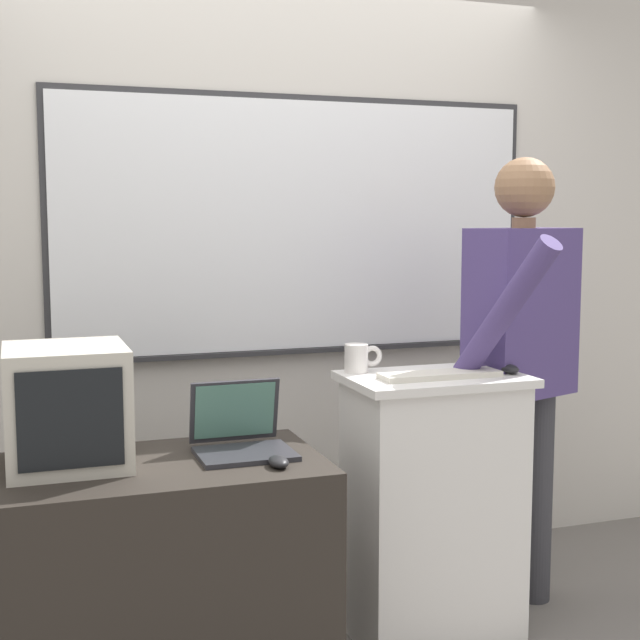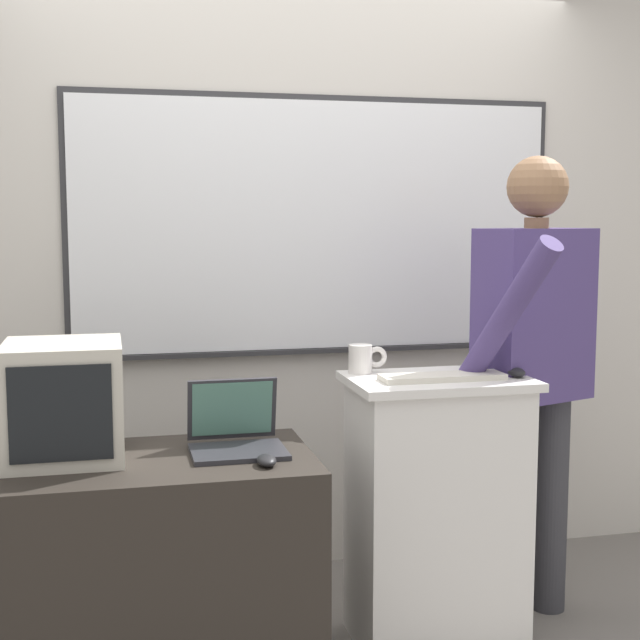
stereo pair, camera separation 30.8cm
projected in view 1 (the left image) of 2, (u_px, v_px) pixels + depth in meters
The scene contains 10 objects.
back_wall at pixel (271, 255), 3.86m from camera, with size 6.40×0.17×2.75m.
lectern_podium at pixel (432, 506), 3.26m from camera, with size 0.64×0.43×0.98m.
side_desk at pixel (167, 581), 2.84m from camera, with size 1.00×0.60×0.77m.
person_presenter at pixel (521, 350), 3.42m from camera, with size 0.62×0.66×1.77m.
laptop at pixel (240, 434), 2.92m from camera, with size 0.31×0.29×0.23m.
wireless_keyboard at pixel (440, 375), 3.15m from camera, with size 0.44×0.12×0.02m.
computer_mouse_by_laptop at pixel (278, 462), 2.75m from camera, with size 0.06×0.10×0.03m.
computer_mouse_by_keyboard at pixel (509, 369), 3.23m from camera, with size 0.06×0.10×0.03m.
crt_monitor at pixel (66, 406), 2.76m from camera, with size 0.37×0.40×0.37m.
coffee_mug at pixel (358, 358), 3.25m from camera, with size 0.14×0.09×0.10m.
Camera 1 is at (-1.07, -2.41, 1.54)m, focal length 50.00 mm.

